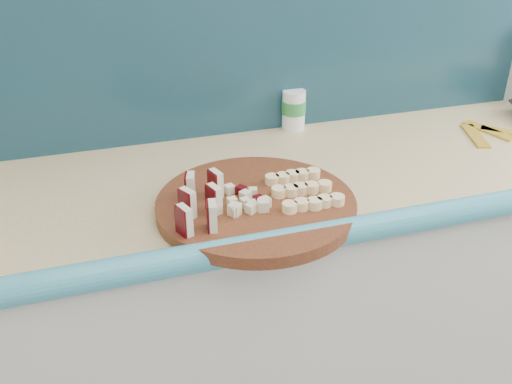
% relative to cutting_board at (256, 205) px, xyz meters
% --- Properties ---
extents(kitchen_counter, '(2.20, 0.63, 0.91)m').
position_rel_cutting_board_xyz_m(kitchen_counter, '(0.50, 0.16, -0.47)').
color(kitchen_counter, silver).
rests_on(kitchen_counter, ground).
extents(backsplash, '(2.20, 0.02, 0.50)m').
position_rel_cutting_board_xyz_m(backsplash, '(0.50, 0.45, 0.24)').
color(backsplash, teal).
rests_on(backsplash, kitchen_counter).
extents(cutting_board, '(0.45, 0.45, 0.03)m').
position_rel_cutting_board_xyz_m(cutting_board, '(0.00, 0.00, 0.00)').
color(cutting_board, '#43200E').
rests_on(cutting_board, kitchen_counter).
extents(apple_wedges, '(0.12, 0.17, 0.06)m').
position_rel_cutting_board_xyz_m(apple_wedges, '(-0.13, -0.02, 0.04)').
color(apple_wedges, beige).
rests_on(apple_wedges, cutting_board).
extents(apple_chunks, '(0.07, 0.07, 0.02)m').
position_rel_cutting_board_xyz_m(apple_chunks, '(-0.03, 0.00, 0.02)').
color(apple_chunks, beige).
rests_on(apple_chunks, cutting_board).
extents(banana_slices, '(0.14, 0.17, 0.02)m').
position_rel_cutting_board_xyz_m(banana_slices, '(0.11, -0.00, 0.02)').
color(banana_slices, '#FDDE9A').
rests_on(banana_slices, cutting_board).
extents(canister, '(0.07, 0.07, 0.11)m').
position_rel_cutting_board_xyz_m(canister, '(0.25, 0.42, 0.05)').
color(canister, white).
rests_on(canister, kitchen_counter).
extents(banana_peel, '(0.23, 0.19, 0.01)m').
position_rel_cutting_board_xyz_m(banana_peel, '(0.78, 0.21, -0.01)').
color(banana_peel, gold).
rests_on(banana_peel, kitchen_counter).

